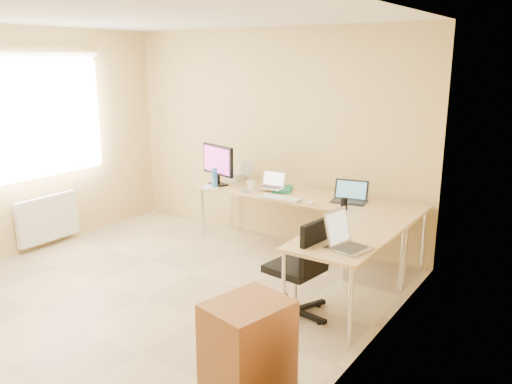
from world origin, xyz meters
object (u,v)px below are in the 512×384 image
Objects in this scene: desk_return at (347,273)px; desk_fan at (249,172)px; water_bottle at (215,178)px; desk_main at (305,226)px; cabinet at (248,353)px; keyboard at (280,198)px; laptop_return at (349,235)px; laptop_black at (349,192)px; office_chair at (295,262)px; monitor at (218,165)px; laptop_center at (271,180)px; mug at (251,185)px.

desk_return is 2.29m from desk_fan.
desk_main is at bearing 15.05° from water_bottle.
desk_fan is 3.39m from cabinet.
water_bottle is at bearing 160.96° from desk_return.
keyboard is 0.93m from water_bottle.
laptop_return reaches higher than water_bottle.
cabinet is (1.90, -2.77, -0.49)m from desk_fan.
desk_main is 0.72m from laptop_black.
laptop_return is 0.40× the size of office_chair.
desk_fan is at bearing 142.59° from office_chair.
monitor is 0.74m from laptop_center.
monitor is at bearing -174.20° from mug.
keyboard is at bearing 148.15° from desk_return.
laptop_return is (2.04, -1.53, 0.00)m from desk_fan.
laptop_center is 0.61× the size of keyboard.
desk_return is at bearing 49.34° from office_chair.
desk_fan is 2.56m from laptop_return.
laptop_center is (-1.38, 0.90, 0.50)m from desk_return.
laptop_return is at bearing 95.89° from cabinet.
laptop_center is at bearing -166.52° from desk_main.
desk_main is 1.47m from office_chair.
laptop_black is 0.76× the size of keyboard.
desk_fan is at bearing 161.51° from laptop_black.
desk_return is 5.37× the size of water_bottle.
desk_main is 0.79m from mug.
desk_return is at bearing -28.32° from mug.
laptop_black is 1.64m from water_bottle.
laptop_center is at bearing 15.97° from water_bottle.
desk_main is 4.56× the size of monitor.
desk_return is 3.52× the size of laptop_return.
desk_fan reaches higher than desk_main.
desk_fan is at bearing 128.79° from mug.
laptop_return is (1.28, -1.04, 0.11)m from keyboard.
laptop_center is 1.20× the size of desk_fan.
laptop_center reaches higher than mug.
laptop_center is (0.72, 0.07, -0.11)m from monitor.
desk_return is 2.24× the size of monitor.
cabinet is (0.00, -1.57, -0.01)m from desk_return.
water_bottle is at bearing -164.95° from desk_main.
monitor is 0.63× the size of office_chair.
office_chair is (0.78, -1.02, -0.24)m from keyboard.
desk_return is at bearing -33.35° from desk_fan.
desk_main is at bearing 9.87° from mug.
laptop_center is at bearing 61.38° from laptop_return.
laptop_center is 2.83× the size of mug.
cabinet is at bearing -90.52° from laptop_black.
laptop_center is 0.60m from desk_fan.
desk_fan is (-0.25, 0.32, 0.07)m from mug.
laptop_black is at bearing 5.15° from mug.
mug is at bearing 136.47° from cabinet.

